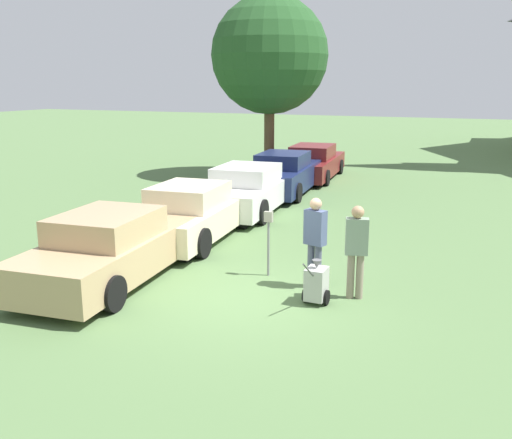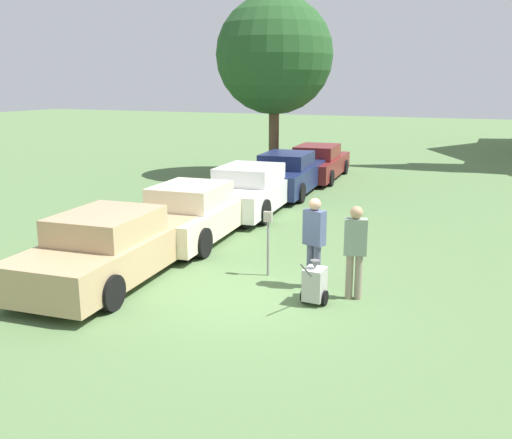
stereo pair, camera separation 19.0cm
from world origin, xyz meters
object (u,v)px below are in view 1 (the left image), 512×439
object	(u,v)px
parked_car_cream	(192,214)
person_worker	(315,236)
parked_car_navy	(284,174)
parked_car_tan	(112,248)
equipment_cart	(316,283)
person_supervisor	(356,246)
parked_car_white	(248,190)
parking_meter	(268,231)
parked_car_maroon	(313,163)

from	to	relation	value
parked_car_cream	person_worker	world-z (taller)	person_worker
parked_car_cream	parked_car_navy	world-z (taller)	parked_car_navy
parked_car_navy	parked_car_tan	bearing A→B (deg)	-95.09
equipment_cart	parked_car_navy	bearing A→B (deg)	114.48
parked_car_navy	person_supervisor	world-z (taller)	person_supervisor
person_worker	equipment_cart	size ratio (longest dim) A/B	1.83
parked_car_white	equipment_cart	distance (m)	7.93
parked_car_white	parked_car_navy	world-z (taller)	parked_car_navy
parked_car_cream	parking_meter	bearing A→B (deg)	-38.01
parked_car_navy	person_worker	distance (m)	9.95
parked_car_cream	parked_car_navy	xyz separation A→B (m)	(-0.00, 6.95, 0.02)
parked_car_tan	person_supervisor	bearing A→B (deg)	5.32
person_worker	parked_car_tan	bearing A→B (deg)	33.22
person_worker	equipment_cart	xyz separation A→B (m)	(0.30, -0.83, -0.66)
parking_meter	person_supervisor	xyz separation A→B (m)	(2.00, -0.58, 0.06)
parked_car_tan	parked_car_navy	distance (m)	10.31
parked_car_cream	parked_car_tan	bearing A→B (deg)	-95.09
parking_meter	person_worker	world-z (taller)	person_worker
parked_car_white	person_worker	xyz separation A→B (m)	(4.00, -5.82, 0.35)
parked_car_tan	person_worker	bearing A→B (deg)	11.61
parked_car_navy	equipment_cart	bearing A→B (deg)	-71.72
equipment_cart	person_worker	bearing A→B (deg)	110.74
parked_car_maroon	person_supervisor	bearing A→B (deg)	-74.45
parked_car_cream	person_worker	xyz separation A→B (m)	(4.00, -2.15, 0.36)
parked_car_white	person_supervisor	xyz separation A→B (m)	(4.90, -6.12, 0.34)
parked_car_tan	equipment_cart	distance (m)	4.32
parked_car_tan	parked_car_white	world-z (taller)	parked_car_white
equipment_cart	parking_meter	bearing A→B (deg)	142.63
parked_car_tan	person_worker	xyz separation A→B (m)	(4.00, 1.20, 0.37)
parked_car_maroon	equipment_cart	world-z (taller)	parked_car_maroon
equipment_cart	parked_car_tan	bearing A→B (deg)	-174.04
person_worker	parked_car_cream	bearing A→B (deg)	-11.79
parked_car_maroon	equipment_cart	size ratio (longest dim) A/B	5.37
parked_car_tan	parked_car_maroon	xyz separation A→B (m)	(0.00, 13.90, -0.01)
parked_car_navy	parked_car_maroon	world-z (taller)	parked_car_navy
parked_car_cream	person_supervisor	world-z (taller)	person_supervisor
parked_car_tan	parked_car_maroon	world-z (taller)	parked_car_tan
person_worker	equipment_cart	distance (m)	1.11
person_worker	person_supervisor	bearing A→B (deg)	178.08
parked_car_cream	parking_meter	xyz separation A→B (m)	(2.89, -1.87, 0.29)
parked_car_navy	parked_car_maroon	distance (m)	3.60
parked_car_tan	person_supervisor	xyz separation A→B (m)	(4.90, 0.90, 0.36)
parked_car_tan	parked_car_white	bearing A→B (deg)	84.91
person_supervisor	equipment_cart	xyz separation A→B (m)	(-0.60, -0.53, -0.65)
parked_car_maroon	parking_meter	xyz separation A→B (m)	(2.89, -12.43, 0.31)
parked_car_tan	parking_meter	distance (m)	3.26
parked_car_white	parked_car_navy	bearing A→B (deg)	84.91
parked_car_navy	person_worker	xyz separation A→B (m)	(4.00, -9.11, 0.34)
person_supervisor	parked_car_cream	bearing A→B (deg)	-42.27
parked_car_white	person_worker	size ratio (longest dim) A/B	2.91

